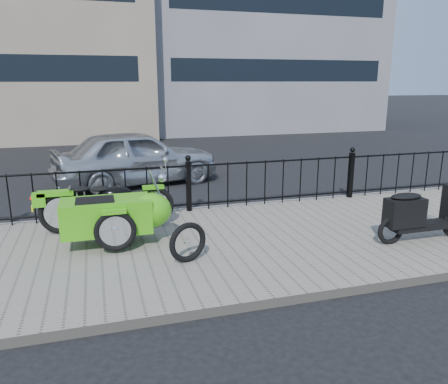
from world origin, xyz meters
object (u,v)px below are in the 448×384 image
object	(u,v)px
spare_tire	(188,242)
motorcycle_sidecar	(118,212)
scooter	(419,214)
sedan_car	(136,157)

from	to	relation	value
spare_tire	motorcycle_sidecar	bearing A→B (deg)	127.96
motorcycle_sidecar	scooter	world-z (taller)	scooter
spare_tire	sedan_car	xyz separation A→B (m)	(-0.16, 5.43, 0.29)
motorcycle_sidecar	spare_tire	xyz separation A→B (m)	(0.85, -1.09, -0.19)
motorcycle_sidecar	scooter	xyz separation A→B (m)	(4.43, -1.31, -0.04)
motorcycle_sidecar	scooter	bearing A→B (deg)	-16.48
scooter	sedan_car	world-z (taller)	sedan_car
motorcycle_sidecar	scooter	size ratio (longest dim) A/B	1.39
motorcycle_sidecar	sedan_car	size ratio (longest dim) A/B	0.56
motorcycle_sidecar	spare_tire	size ratio (longest dim) A/B	4.03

